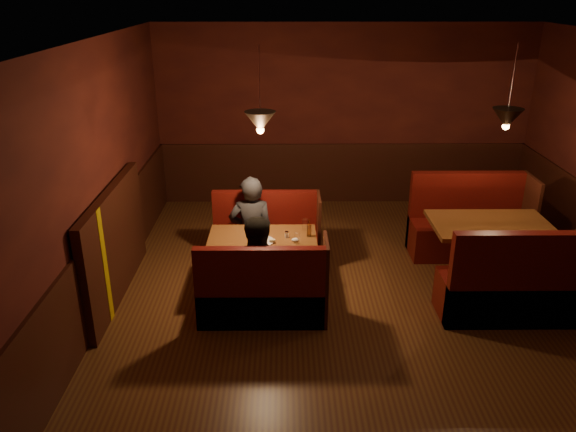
{
  "coord_description": "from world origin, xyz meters",
  "views": [
    {
      "loc": [
        -0.97,
        -5.47,
        3.41
      ],
      "look_at": [
        -0.92,
        0.5,
        0.95
      ],
      "focal_mm": 35.0,
      "sensor_mm": 36.0,
      "label": 1
    }
  ],
  "objects_px": {
    "main_bench_near": "(263,297)",
    "second_bench_near": "(515,291)",
    "main_table": "(264,249)",
    "diner_a": "(251,210)",
    "second_bench_far": "(468,229)",
    "second_table": "(489,239)",
    "diner_b": "(261,253)",
    "main_bench_far": "(267,241)"
  },
  "relations": [
    {
      "from": "main_table",
      "to": "second_table",
      "type": "xyz_separation_m",
      "value": [
        2.71,
        0.14,
        0.06
      ]
    },
    {
      "from": "main_table",
      "to": "second_bench_near",
      "type": "height_order",
      "value": "second_bench_near"
    },
    {
      "from": "second_bench_far",
      "to": "diner_b",
      "type": "height_order",
      "value": "diner_b"
    },
    {
      "from": "second_bench_far",
      "to": "second_bench_near",
      "type": "distance_m",
      "value": 1.68
    },
    {
      "from": "second_bench_far",
      "to": "main_bench_far",
      "type": "bearing_deg",
      "value": -174.48
    },
    {
      "from": "main_bench_far",
      "to": "main_table",
      "type": "bearing_deg",
      "value": -91.12
    },
    {
      "from": "second_table",
      "to": "second_bench_far",
      "type": "relative_size",
      "value": 0.9
    },
    {
      "from": "main_bench_near",
      "to": "diner_a",
      "type": "xyz_separation_m",
      "value": [
        -0.19,
        1.33,
        0.49
      ]
    },
    {
      "from": "main_bench_far",
      "to": "second_bench_far",
      "type": "distance_m",
      "value": 2.74
    },
    {
      "from": "diner_a",
      "to": "second_table",
      "type": "bearing_deg",
      "value": 168.29
    },
    {
      "from": "diner_a",
      "to": "second_bench_far",
      "type": "bearing_deg",
      "value": -175.26
    },
    {
      "from": "second_bench_far",
      "to": "diner_a",
      "type": "relative_size",
      "value": 0.98
    },
    {
      "from": "main_bench_far",
      "to": "second_table",
      "type": "distance_m",
      "value": 2.77
    },
    {
      "from": "diner_b",
      "to": "second_bench_far",
      "type": "bearing_deg",
      "value": 11.01
    },
    {
      "from": "main_table",
      "to": "diner_b",
      "type": "xyz_separation_m",
      "value": [
        -0.0,
        -0.57,
        0.23
      ]
    },
    {
      "from": "main_table",
      "to": "main_bench_far",
      "type": "relative_size",
      "value": 0.91
    },
    {
      "from": "second_bench_near",
      "to": "diner_b",
      "type": "xyz_separation_m",
      "value": [
        -2.74,
        0.13,
        0.4
      ]
    },
    {
      "from": "main_table",
      "to": "main_bench_far",
      "type": "bearing_deg",
      "value": 88.88
    },
    {
      "from": "second_bench_far",
      "to": "diner_a",
      "type": "bearing_deg",
      "value": -172.67
    },
    {
      "from": "main_table",
      "to": "second_bench_far",
      "type": "height_order",
      "value": "second_bench_far"
    },
    {
      "from": "main_table",
      "to": "main_bench_far",
      "type": "xyz_separation_m",
      "value": [
        0.01,
        0.72,
        -0.22
      ]
    },
    {
      "from": "second_bench_near",
      "to": "diner_b",
      "type": "height_order",
      "value": "diner_b"
    },
    {
      "from": "main_bench_near",
      "to": "diner_a",
      "type": "bearing_deg",
      "value": 98.17
    },
    {
      "from": "main_bench_near",
      "to": "diner_b",
      "type": "height_order",
      "value": "diner_b"
    },
    {
      "from": "main_bench_far",
      "to": "second_bench_near",
      "type": "bearing_deg",
      "value": -27.4
    },
    {
      "from": "main_table",
      "to": "diner_a",
      "type": "distance_m",
      "value": 0.68
    },
    {
      "from": "main_bench_near",
      "to": "second_bench_near",
      "type": "height_order",
      "value": "second_bench_near"
    },
    {
      "from": "main_bench_far",
      "to": "diner_a",
      "type": "relative_size",
      "value": 0.88
    },
    {
      "from": "second_bench_near",
      "to": "main_bench_near",
      "type": "bearing_deg",
      "value": -179.47
    },
    {
      "from": "diner_b",
      "to": "main_table",
      "type": "bearing_deg",
      "value": 71.21
    },
    {
      "from": "main_bench_far",
      "to": "main_bench_near",
      "type": "bearing_deg",
      "value": -90.0
    },
    {
      "from": "second_bench_far",
      "to": "diner_a",
      "type": "height_order",
      "value": "diner_a"
    },
    {
      "from": "second_bench_near",
      "to": "main_table",
      "type": "bearing_deg",
      "value": 165.78
    },
    {
      "from": "diner_a",
      "to": "diner_b",
      "type": "distance_m",
      "value": 1.19
    },
    {
      "from": "main_bench_near",
      "to": "second_bench_near",
      "type": "bearing_deg",
      "value": 0.53
    },
    {
      "from": "second_table",
      "to": "diner_a",
      "type": "xyz_separation_m",
      "value": [
        -2.88,
        0.46,
        0.2
      ]
    },
    {
      "from": "main_table",
      "to": "second_bench_far",
      "type": "relative_size",
      "value": 0.82
    },
    {
      "from": "main_table",
      "to": "diner_b",
      "type": "bearing_deg",
      "value": -90.34
    },
    {
      "from": "main_bench_far",
      "to": "diner_b",
      "type": "bearing_deg",
      "value": -90.78
    },
    {
      "from": "second_bench_far",
      "to": "diner_b",
      "type": "xyz_separation_m",
      "value": [
        -2.74,
        -1.55,
        0.4
      ]
    },
    {
      "from": "second_bench_near",
      "to": "diner_b",
      "type": "relative_size",
      "value": 1.03
    },
    {
      "from": "main_bench_far",
      "to": "second_bench_far",
      "type": "bearing_deg",
      "value": 5.52
    }
  ]
}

